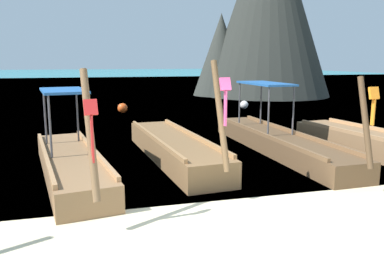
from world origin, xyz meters
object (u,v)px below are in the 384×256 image
at_px(longtail_boat_red_ribbon, 71,162).
at_px(longtail_boat_pink_ribbon, 174,148).
at_px(karst_rock, 264,4).
at_px(mooring_buoy_near, 244,105).
at_px(longtail_boat_orange_ribbon, 277,140).
at_px(mooring_buoy_far, 123,108).

relative_size(longtail_boat_red_ribbon, longtail_boat_pink_ribbon, 0.95).
height_order(karst_rock, mooring_buoy_near, karst_rock).
bearing_deg(karst_rock, longtail_boat_pink_ribbon, -121.24).
bearing_deg(mooring_buoy_near, karst_rock, 59.25).
distance_m(karst_rock, mooring_buoy_near, 11.31).
distance_m(longtail_boat_red_ribbon, longtail_boat_orange_ribbon, 5.89).
xyz_separation_m(longtail_boat_pink_ribbon, mooring_buoy_far, (-0.60, 9.87, -0.06)).
bearing_deg(longtail_boat_pink_ribbon, mooring_buoy_far, 93.50).
xyz_separation_m(longtail_boat_orange_ribbon, karst_rock, (7.61, 17.58, 6.54)).
relative_size(mooring_buoy_near, mooring_buoy_far, 0.91).
relative_size(longtail_boat_red_ribbon, karst_rock, 0.42).
relative_size(longtail_boat_red_ribbon, mooring_buoy_near, 13.12).
bearing_deg(longtail_boat_red_ribbon, longtail_boat_pink_ribbon, 19.34).
distance_m(longtail_boat_pink_ribbon, longtail_boat_orange_ribbon, 3.15).
relative_size(longtail_boat_orange_ribbon, karst_rock, 0.51).
bearing_deg(longtail_boat_red_ribbon, karst_rock, 54.33).
relative_size(karst_rock, mooring_buoy_near, 31.02).
height_order(longtail_boat_red_ribbon, mooring_buoy_near, longtail_boat_red_ribbon).
xyz_separation_m(longtail_boat_orange_ribbon, mooring_buoy_near, (2.93, 9.71, -0.09)).
distance_m(longtail_boat_red_ribbon, karst_rock, 23.89).
bearing_deg(longtail_boat_pink_ribbon, karst_rock, 58.76).
bearing_deg(longtail_boat_pink_ribbon, mooring_buoy_near, 58.37).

